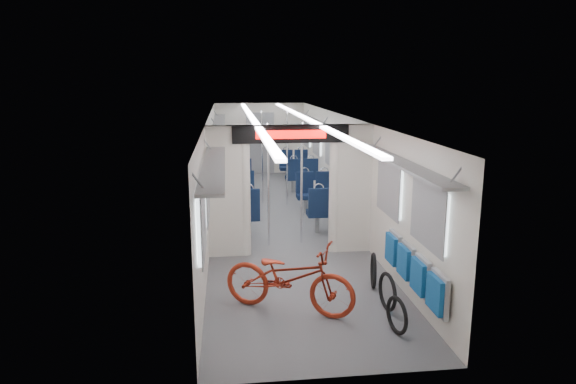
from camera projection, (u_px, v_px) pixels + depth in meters
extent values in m
plane|color=#515456|center=(279.00, 222.00, 11.22)|extent=(12.00, 12.00, 0.00)
cube|color=silver|center=(210.00, 172.00, 10.80)|extent=(0.02, 12.00, 2.30)
cube|color=silver|center=(345.00, 169.00, 11.14)|extent=(0.02, 12.00, 2.30)
cube|color=silver|center=(260.00, 139.00, 16.79)|extent=(2.90, 0.02, 2.30)
cube|color=silver|center=(339.00, 275.00, 5.16)|extent=(2.90, 0.02, 2.30)
cube|color=silver|center=(278.00, 116.00, 10.72)|extent=(2.90, 12.00, 0.02)
cube|color=white|center=(252.00, 118.00, 10.67)|extent=(0.12, 11.40, 0.04)
cube|color=white|center=(304.00, 118.00, 10.79)|extent=(0.12, 11.40, 0.04)
cube|color=silver|center=(226.00, 200.00, 8.94)|extent=(0.65, 0.18, 2.00)
cube|color=silver|center=(352.00, 197.00, 9.20)|extent=(0.65, 0.18, 2.00)
cube|color=silver|center=(290.00, 134.00, 8.82)|extent=(2.90, 0.18, 0.30)
cylinder|color=silver|center=(245.00, 200.00, 8.97)|extent=(0.20, 0.20, 2.00)
cylinder|color=silver|center=(334.00, 197.00, 9.16)|extent=(0.20, 0.20, 2.00)
cube|color=black|center=(291.00, 134.00, 8.71)|extent=(2.00, 0.03, 0.30)
cube|color=#FF0C07|center=(291.00, 134.00, 8.69)|extent=(1.20, 0.02, 0.14)
cube|color=silver|center=(201.00, 223.00, 6.10)|extent=(0.04, 1.00, 0.75)
cube|color=silver|center=(430.00, 215.00, 6.43)|extent=(0.04, 1.00, 0.75)
cube|color=silver|center=(206.00, 194.00, 7.65)|extent=(0.04, 1.00, 0.75)
cube|color=silver|center=(390.00, 189.00, 7.98)|extent=(0.04, 1.00, 0.75)
cube|color=silver|center=(211.00, 164.00, 10.27)|extent=(0.04, 1.00, 0.75)
cube|color=silver|center=(349.00, 161.00, 10.60)|extent=(0.04, 1.00, 0.75)
cube|color=silver|center=(213.00, 151.00, 12.11)|extent=(0.04, 1.00, 0.75)
cube|color=silver|center=(331.00, 149.00, 12.44)|extent=(0.04, 1.00, 0.75)
cube|color=silver|center=(214.00, 141.00, 13.95)|extent=(0.04, 1.00, 0.75)
cube|color=silver|center=(317.00, 140.00, 14.28)|extent=(0.04, 1.00, 0.75)
cube|color=silver|center=(216.00, 134.00, 15.70)|extent=(0.04, 1.00, 0.75)
cube|color=silver|center=(307.00, 133.00, 16.03)|extent=(0.04, 1.00, 0.75)
cube|color=gray|center=(214.00, 166.00, 6.78)|extent=(0.30, 3.60, 0.04)
cube|color=gray|center=(399.00, 162.00, 7.07)|extent=(0.30, 3.60, 0.04)
cube|color=gray|center=(219.00, 125.00, 12.59)|extent=(0.30, 7.60, 0.04)
cube|color=gray|center=(321.00, 124.00, 12.89)|extent=(0.30, 7.60, 0.04)
cube|color=gray|center=(260.00, 143.00, 16.76)|extent=(0.90, 0.05, 2.00)
imported|color=#9D2A16|center=(289.00, 277.00, 6.85)|extent=(1.93, 1.40, 0.96)
cube|color=gray|center=(440.00, 294.00, 6.09)|extent=(0.06, 0.44, 0.50)
cube|color=navy|center=(435.00, 294.00, 6.08)|extent=(0.06, 0.41, 0.42)
cube|color=gray|center=(422.00, 276.00, 6.62)|extent=(0.06, 0.44, 0.50)
cube|color=navy|center=(418.00, 277.00, 6.62)|extent=(0.06, 0.41, 0.42)
cube|color=gray|center=(408.00, 262.00, 7.16)|extent=(0.06, 0.44, 0.50)
cube|color=navy|center=(404.00, 262.00, 7.15)|extent=(0.06, 0.41, 0.42)
cube|color=gray|center=(395.00, 249.00, 7.69)|extent=(0.06, 0.44, 0.50)
cube|color=navy|center=(391.00, 249.00, 7.68)|extent=(0.06, 0.41, 0.42)
torus|color=black|center=(397.00, 317.00, 6.29)|extent=(0.14, 0.48, 0.48)
torus|color=black|center=(387.00, 293.00, 6.92)|extent=(0.11, 0.54, 0.53)
torus|color=black|center=(373.00, 272.00, 7.68)|extent=(0.15, 0.54, 0.54)
cube|color=black|center=(248.00, 217.00, 10.17)|extent=(0.44, 0.41, 0.10)
cylinder|color=gray|center=(249.00, 227.00, 10.22)|extent=(0.10, 0.10, 0.35)
cube|color=black|center=(248.00, 203.00, 9.94)|extent=(0.44, 0.08, 0.54)
torus|color=silver|center=(248.00, 189.00, 9.88)|extent=(0.23, 0.03, 0.23)
cube|color=black|center=(245.00, 197.00, 11.79)|extent=(0.44, 0.41, 0.10)
cylinder|color=gray|center=(245.00, 207.00, 11.84)|extent=(0.10, 0.10, 0.35)
cube|color=black|center=(245.00, 182.00, 11.89)|extent=(0.44, 0.08, 0.54)
torus|color=silver|center=(244.00, 171.00, 11.83)|extent=(0.23, 0.03, 0.23)
cube|color=black|center=(225.00, 217.00, 10.12)|extent=(0.44, 0.41, 0.10)
cylinder|color=gray|center=(225.00, 228.00, 10.17)|extent=(0.10, 0.10, 0.35)
cube|color=black|center=(224.00, 203.00, 9.88)|extent=(0.44, 0.08, 0.54)
torus|color=silver|center=(224.00, 190.00, 9.83)|extent=(0.23, 0.03, 0.23)
cube|color=black|center=(225.00, 198.00, 11.74)|extent=(0.44, 0.41, 0.10)
cylinder|color=gray|center=(225.00, 208.00, 11.79)|extent=(0.10, 0.10, 0.35)
cube|color=black|center=(224.00, 183.00, 11.83)|extent=(0.44, 0.08, 0.54)
torus|color=silver|center=(224.00, 171.00, 11.77)|extent=(0.23, 0.03, 0.23)
cube|color=black|center=(317.00, 213.00, 10.41)|extent=(0.41, 0.38, 0.10)
cylinder|color=gray|center=(317.00, 224.00, 10.46)|extent=(0.10, 0.10, 0.35)
cube|color=black|center=(319.00, 201.00, 10.20)|extent=(0.41, 0.07, 0.50)
torus|color=silver|center=(319.00, 188.00, 10.14)|extent=(0.21, 0.03, 0.21)
cube|color=black|center=(306.00, 196.00, 11.91)|extent=(0.41, 0.38, 0.10)
cylinder|color=gray|center=(305.00, 206.00, 11.96)|extent=(0.10, 0.10, 0.35)
cube|color=black|center=(305.00, 182.00, 12.00)|extent=(0.41, 0.07, 0.50)
torus|color=silver|center=(305.00, 172.00, 11.94)|extent=(0.21, 0.03, 0.21)
cube|color=black|center=(340.00, 213.00, 10.47)|extent=(0.41, 0.38, 0.10)
cylinder|color=gray|center=(340.00, 223.00, 10.52)|extent=(0.10, 0.10, 0.35)
cube|color=black|center=(342.00, 200.00, 10.25)|extent=(0.41, 0.07, 0.50)
torus|color=silver|center=(342.00, 188.00, 10.20)|extent=(0.21, 0.03, 0.21)
cube|color=black|center=(325.00, 196.00, 11.97)|extent=(0.41, 0.38, 0.10)
cylinder|color=gray|center=(325.00, 205.00, 12.02)|extent=(0.10, 0.10, 0.35)
cube|color=black|center=(324.00, 182.00, 12.05)|extent=(0.41, 0.07, 0.50)
torus|color=silver|center=(325.00, 171.00, 12.00)|extent=(0.21, 0.03, 0.21)
cube|color=black|center=(242.00, 181.00, 13.66)|extent=(0.48, 0.44, 0.10)
cylinder|color=gray|center=(243.00, 189.00, 13.70)|extent=(0.10, 0.10, 0.35)
cube|color=black|center=(242.00, 170.00, 13.41)|extent=(0.48, 0.08, 0.58)
torus|color=silver|center=(242.00, 159.00, 13.34)|extent=(0.24, 0.03, 0.24)
cube|color=black|center=(240.00, 170.00, 15.40)|extent=(0.48, 0.44, 0.10)
cylinder|color=gray|center=(241.00, 177.00, 15.44)|extent=(0.10, 0.10, 0.35)
cube|color=black|center=(240.00, 157.00, 15.50)|extent=(0.48, 0.08, 0.58)
torus|color=silver|center=(240.00, 148.00, 15.43)|extent=(0.24, 0.03, 0.24)
cube|color=black|center=(225.00, 182.00, 13.60)|extent=(0.48, 0.44, 0.10)
cylinder|color=gray|center=(225.00, 190.00, 13.65)|extent=(0.10, 0.10, 0.35)
cube|color=black|center=(224.00, 170.00, 13.35)|extent=(0.48, 0.08, 0.58)
torus|color=silver|center=(224.00, 159.00, 13.29)|extent=(0.24, 0.03, 0.24)
cube|color=black|center=(225.00, 170.00, 15.34)|extent=(0.48, 0.44, 0.10)
cylinder|color=gray|center=(225.00, 177.00, 15.39)|extent=(0.10, 0.10, 0.35)
cube|color=black|center=(224.00, 158.00, 15.44)|extent=(0.48, 0.08, 0.58)
torus|color=silver|center=(224.00, 148.00, 15.38)|extent=(0.24, 0.03, 0.24)
cube|color=black|center=(293.00, 178.00, 14.13)|extent=(0.41, 0.38, 0.10)
cylinder|color=gray|center=(293.00, 186.00, 14.17)|extent=(0.10, 0.10, 0.35)
cube|color=black|center=(294.00, 168.00, 13.91)|extent=(0.41, 0.07, 0.50)
torus|color=silver|center=(294.00, 159.00, 13.86)|extent=(0.21, 0.03, 0.21)
cube|color=black|center=(286.00, 168.00, 15.61)|extent=(0.41, 0.38, 0.10)
cylinder|color=gray|center=(286.00, 176.00, 15.66)|extent=(0.10, 0.10, 0.35)
cube|color=black|center=(286.00, 158.00, 15.69)|extent=(0.41, 0.07, 0.50)
torus|color=silver|center=(286.00, 150.00, 15.64)|extent=(0.21, 0.03, 0.21)
cube|color=black|center=(310.00, 177.00, 14.18)|extent=(0.41, 0.38, 0.10)
cylinder|color=gray|center=(310.00, 185.00, 14.23)|extent=(0.10, 0.10, 0.35)
cube|color=black|center=(311.00, 168.00, 13.97)|extent=(0.41, 0.07, 0.50)
torus|color=silver|center=(311.00, 159.00, 13.91)|extent=(0.21, 0.03, 0.21)
cube|color=black|center=(302.00, 168.00, 15.66)|extent=(0.41, 0.38, 0.10)
cylinder|color=gray|center=(302.00, 175.00, 15.71)|extent=(0.10, 0.10, 0.35)
cube|color=black|center=(301.00, 158.00, 15.75)|extent=(0.41, 0.07, 0.50)
torus|color=silver|center=(301.00, 150.00, 15.69)|extent=(0.21, 0.03, 0.21)
cylinder|color=silver|center=(268.00, 186.00, 9.43)|extent=(0.04, 0.04, 2.30)
cylinder|color=silver|center=(302.00, 184.00, 9.59)|extent=(0.04, 0.04, 2.30)
cylinder|color=silver|center=(262.00, 158.00, 12.74)|extent=(0.04, 0.04, 2.30)
cylinder|color=silver|center=(287.00, 159.00, 12.52)|extent=(0.04, 0.04, 2.30)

